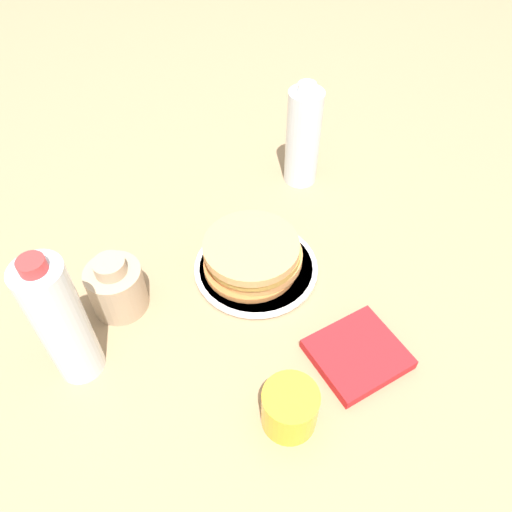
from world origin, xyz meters
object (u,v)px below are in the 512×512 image
at_px(water_bottle_near, 303,137).
at_px(cream_jug, 117,287).
at_px(water_bottle_mid, 61,322).
at_px(plate, 256,268).
at_px(pancake_stack, 253,255).
at_px(juice_glass, 290,408).

bearing_deg(water_bottle_near, cream_jug, 95.40).
xyz_separation_m(cream_jug, water_bottle_mid, (-0.06, 0.11, 0.07)).
distance_m(plate, cream_jug, 0.25).
bearing_deg(water_bottle_near, pancake_stack, 118.47).
distance_m(juice_glass, cream_jug, 0.35).
xyz_separation_m(pancake_stack, water_bottle_mid, (0.03, 0.34, 0.08)).
height_order(plate, water_bottle_mid, water_bottle_mid).
relative_size(plate, water_bottle_near, 1.00).
distance_m(pancake_stack, cream_jug, 0.25).
bearing_deg(pancake_stack, juice_glass, 149.71).
xyz_separation_m(pancake_stack, juice_glass, (-0.26, 0.15, -0.00)).
relative_size(plate, juice_glass, 2.79).
bearing_deg(cream_jug, water_bottle_near, -84.60).
height_order(cream_jug, water_bottle_near, water_bottle_near).
bearing_deg(pancake_stack, water_bottle_mid, 85.49).
distance_m(juice_glass, water_bottle_mid, 0.35).
relative_size(water_bottle_near, water_bottle_mid, 0.90).
relative_size(plate, cream_jug, 2.02).
distance_m(cream_jug, water_bottle_mid, 0.15).
bearing_deg(juice_glass, water_bottle_mid, 33.77).
relative_size(pancake_stack, cream_jug, 1.63).
height_order(juice_glass, water_bottle_near, water_bottle_near).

